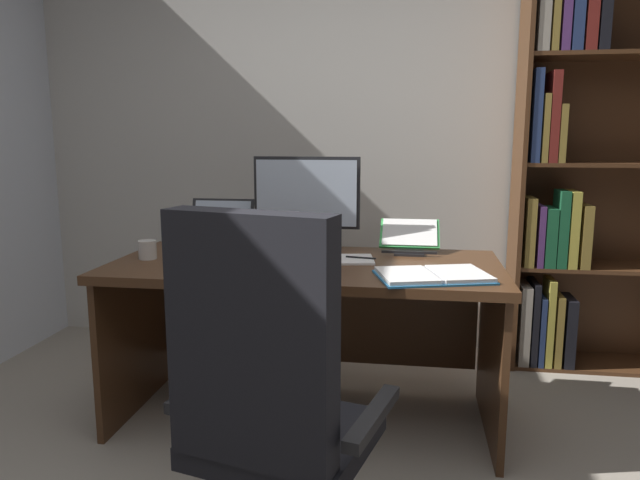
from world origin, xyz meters
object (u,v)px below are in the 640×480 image
keyboard (288,268)px  open_binder (433,275)px  office_chair (271,426)px  monitor (307,203)px  laptop (217,237)px  notepad (356,259)px  reading_stand_with_book (409,237)px  desk (308,300)px  bookshelf (581,167)px  computer_mouse (219,263)px  pen (361,258)px  coffee_mug (147,250)px

keyboard → open_binder: 0.60m
office_chair → monitor: monitor is taller
laptop → notepad: (0.73, -0.21, -0.05)m
keyboard → reading_stand_with_book: bearing=44.5°
keyboard → notepad: keyboard is taller
desk → office_chair: size_ratio=1.55×
monitor → bookshelf: bearing=23.5°
reading_stand_with_book → office_chair: bearing=-106.5°
keyboard → computer_mouse: computer_mouse is taller
desk → open_binder: 0.67m
laptop → desk: bearing=-21.6°
desk → office_chair: office_chair is taller
bookshelf → office_chair: bearing=-124.8°
computer_mouse → open_binder: 0.90m
keyboard → notepad: size_ratio=2.00×
reading_stand_with_book → pen: (-0.21, -0.25, -0.06)m
office_chair → notepad: size_ratio=5.30×
reading_stand_with_book → keyboard: bearing=-135.5°
computer_mouse → office_chair: bearing=-62.9°
computer_mouse → coffee_mug: bearing=161.1°
office_chair → open_binder: office_chair is taller
desk → coffee_mug: 0.77m
reading_stand_with_book → pen: 0.33m
laptop → open_binder: laptop is taller
keyboard → pen: 0.37m
office_chair → keyboard: office_chair is taller
pen → office_chair: bearing=-99.2°
keyboard → computer_mouse: size_ratio=4.04×
pen → coffee_mug: size_ratio=1.64×
keyboard → reading_stand_with_book: reading_stand_with_book is taller
desk → laptop: bearing=158.4°
laptop → coffee_mug: 0.39m
laptop → keyboard: 0.65m
reading_stand_with_book → pen: reading_stand_with_book is taller
reading_stand_with_book → open_binder: size_ratio=0.58×
monitor → reading_stand_with_book: monitor is taller
bookshelf → laptop: bearing=-162.0°
computer_mouse → notepad: computer_mouse is taller
bookshelf → office_chair: (-1.30, -1.87, -0.66)m
bookshelf → computer_mouse: (-1.72, -1.06, -0.37)m
open_binder → coffee_mug: coffee_mug is taller
keyboard → computer_mouse: (-0.30, 0.00, 0.01)m
bookshelf → monitor: 1.55m
laptop → pen: bearing=-15.7°
computer_mouse → coffee_mug: 0.41m
monitor → office_chair: bearing=-84.8°
computer_mouse → keyboard: bearing=0.0°
desk → computer_mouse: computer_mouse is taller
monitor → laptop: monitor is taller
desk → office_chair: 1.07m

